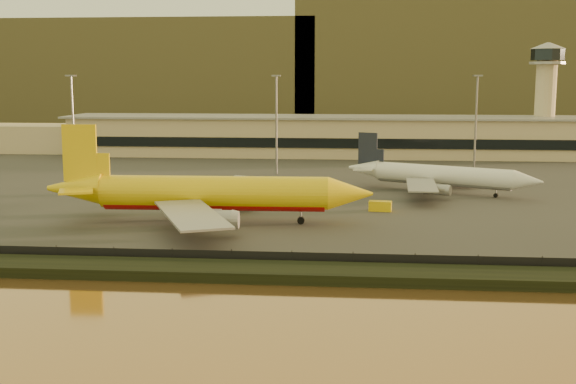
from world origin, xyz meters
name	(u,v)px	position (x,y,z in m)	size (l,w,h in m)	color
ground	(286,247)	(0.00, 0.00, 0.00)	(900.00, 900.00, 0.00)	black
embankment	(273,272)	(0.00, -17.00, 0.70)	(320.00, 7.00, 1.40)	black
tarmac	(318,167)	(0.00, 95.00, 0.10)	(320.00, 220.00, 0.20)	#2D2D2D
perimeter_fence	(277,260)	(0.00, -13.00, 1.30)	(300.00, 0.05, 2.20)	black
terminal_building	(278,136)	(-14.52, 125.55, 6.25)	(202.00, 25.00, 12.60)	tan
control_tower	(546,88)	(70.00, 131.00, 21.66)	(11.20, 11.20, 35.50)	tan
apron_light_masts	(375,115)	(15.00, 75.00, 15.70)	(152.20, 12.20, 25.40)	slate
distant_hills	(304,66)	(-20.74, 340.00, 31.39)	(470.00, 160.00, 70.00)	brown
dhl_cargo_jet	(208,194)	(-14.84, 15.61, 5.24)	(56.42, 55.38, 16.89)	yellow
white_narrowbody_jet	(440,176)	(28.56, 52.15, 3.91)	(40.89, 38.66, 12.44)	silver
gse_vehicle_yellow	(380,206)	(15.01, 29.37, 1.14)	(4.19, 1.89, 1.89)	yellow
gse_vehicle_white	(195,200)	(-21.31, 33.58, 1.03)	(3.70, 1.67, 1.67)	silver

